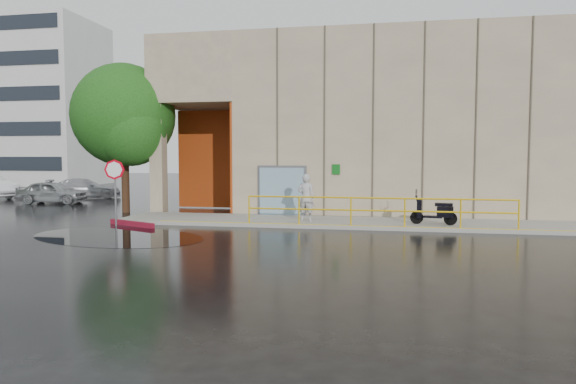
# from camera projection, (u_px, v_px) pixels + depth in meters

# --- Properties ---
(ground) EXTENTS (120.00, 120.00, 0.00)m
(ground) POSITION_uv_depth(u_px,v_px,m) (239.00, 241.00, 16.08)
(ground) COLOR black
(ground) RESTS_ON ground
(sidewalk) EXTENTS (20.00, 3.00, 0.15)m
(sidewalk) POSITION_uv_depth(u_px,v_px,m) (371.00, 223.00, 19.75)
(sidewalk) COLOR gray
(sidewalk) RESTS_ON ground
(building) EXTENTS (20.00, 10.17, 8.00)m
(building) POSITION_uv_depth(u_px,v_px,m) (398.00, 125.00, 25.62)
(building) COLOR gray
(building) RESTS_ON ground
(guardrail) EXTENTS (9.56, 0.06, 1.03)m
(guardrail) POSITION_uv_depth(u_px,v_px,m) (378.00, 211.00, 18.34)
(guardrail) COLOR #DFB00B
(guardrail) RESTS_ON sidewalk
(distant_building) EXTENTS (12.00, 8.08, 15.00)m
(distant_building) POSITION_uv_depth(u_px,v_px,m) (34.00, 104.00, 48.13)
(distant_building) COLOR #BCBBB7
(distant_building) RESTS_ON ground
(person) EXTENTS (0.71, 0.51, 1.82)m
(person) POSITION_uv_depth(u_px,v_px,m) (306.00, 198.00, 19.69)
(person) COLOR #ABABB0
(person) RESTS_ON sidewalk
(scooter) EXTENTS (1.69, 0.76, 1.28)m
(scooter) POSITION_uv_depth(u_px,v_px,m) (434.00, 204.00, 18.67)
(scooter) COLOR black
(scooter) RESTS_ON sidewalk
(stop_sign) EXTENTS (0.75, 0.19, 2.52)m
(stop_sign) POSITION_uv_depth(u_px,v_px,m) (115.00, 178.00, 19.27)
(stop_sign) COLOR slate
(stop_sign) RESTS_ON ground
(red_curb) EXTENTS (2.26, 1.16, 0.18)m
(red_curb) POSITION_uv_depth(u_px,v_px,m) (132.00, 224.00, 19.48)
(red_curb) COLOR maroon
(red_curb) RESTS_ON ground
(puddle) EXTENTS (7.04, 5.31, 0.01)m
(puddle) POSITION_uv_depth(u_px,v_px,m) (117.00, 237.00, 16.87)
(puddle) COLOR black
(puddle) RESTS_ON ground
(car_a) EXTENTS (3.89, 1.97, 1.27)m
(car_a) POSITION_uv_depth(u_px,v_px,m) (52.00, 192.00, 28.62)
(car_a) COLOR #999C9F
(car_a) RESTS_ON ground
(car_c) EXTENTS (4.62, 3.50, 1.25)m
(car_c) POSITION_uv_depth(u_px,v_px,m) (85.00, 189.00, 32.05)
(car_c) COLOR #A8A9AF
(car_c) RESTS_ON ground
(tree_near) EXTENTS (4.76, 4.76, 6.94)m
(tree_near) POSITION_uv_depth(u_px,v_px,m) (126.00, 119.00, 23.75)
(tree_near) COLOR black
(tree_near) RESTS_ON ground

